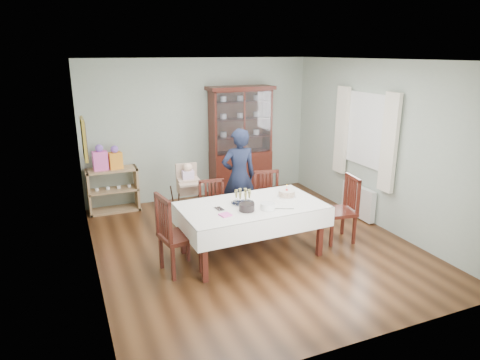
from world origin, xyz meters
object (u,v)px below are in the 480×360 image
gift_bag_orange (115,158)px  high_chair (189,201)px  woman (239,176)px  birthday_cake (287,194)px  chair_far_left (214,223)px  chair_end_left (179,249)px  china_cabinet (241,140)px  chair_end_right (339,222)px  chair_far_right (268,213)px  gift_bag_pink (100,159)px  sideboard (113,190)px  champagne_tray (243,200)px  dining_table (251,229)px

gift_bag_orange → high_chair: bearing=-47.7°
woman → birthday_cake: size_ratio=5.92×
chair_far_left → chair_end_left: 1.07m
china_cabinet → chair_end_right: size_ratio=2.15×
chair_far_right → chair_end_right: bearing=-32.5°
chair_far_right → gift_bag_pink: size_ratio=2.08×
chair_far_left → chair_far_right: size_ratio=0.96×
sideboard → champagne_tray: (1.49, -2.50, 0.42)m
high_chair → dining_table: bearing=-66.2°
dining_table → chair_far_left: 0.75m
china_cabinet → chair_far_right: (-0.29, -1.85, -0.84)m
china_cabinet → chair_far_right: 2.06m
chair_far_right → champagne_tray: (-0.72, -0.62, 0.54)m
chair_end_right → chair_far_right: bearing=-124.6°
dining_table → chair_far_right: chair_far_right is taller
chair_far_right → chair_end_left: (-1.70, -0.77, 0.03)m
chair_end_left → chair_end_right: size_ratio=1.06×
birthday_cake → chair_end_right: bearing=-11.5°
chair_far_right → gift_bag_orange: 2.91m
chair_far_right → gift_bag_pink: gift_bag_pink is taller
china_cabinet → chair_far_left: 2.40m
gift_bag_orange → gift_bag_pink: bearing=-180.0°
champagne_tray → china_cabinet: bearing=67.8°
chair_far_left → chair_far_right: (0.94, 0.02, 0.01)m
sideboard → gift_bag_orange: (0.08, -0.02, 0.59)m
chair_far_left → gift_bag_orange: gift_bag_orange is taller
sideboard → china_cabinet: bearing=-0.5°
chair_far_right → high_chair: 1.35m
champagne_tray → gift_bag_pink: gift_bag_pink is taller
chair_far_right → gift_bag_orange: (-2.13, 1.86, 0.70)m
woman → champagne_tray: bearing=73.3°
high_chair → champagne_tray: 1.48m
dining_table → chair_end_left: chair_end_left is taller
sideboard → gift_bag_orange: size_ratio=2.14×
woman → gift_bag_pink: (-2.07, 1.36, 0.19)m
china_cabinet → chair_far_right: china_cabinet is taller
chair_end_right → gift_bag_pink: (-3.21, 2.63, 0.70)m
woman → birthday_cake: bearing=108.4°
birthday_cake → gift_bag_pink: bearing=134.0°
champagne_tray → sideboard: bearing=120.8°
high_chair → champagne_tray: high_chair is taller
champagne_tray → chair_far_left: bearing=110.1°
chair_end_left → gift_bag_pink: (-0.69, 2.63, 0.68)m
gift_bag_orange → chair_end_left: bearing=-80.6°
chair_end_right → gift_bag_pink: size_ratio=2.20×
chair_far_right → sideboard: bearing=150.4°
chair_far_left → chair_far_right: bearing=7.9°
birthday_cake → gift_bag_orange: 3.25m
dining_table → chair_end_right: 1.45m
chair_end_left → gift_bag_orange: (-0.43, 2.63, 0.67)m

